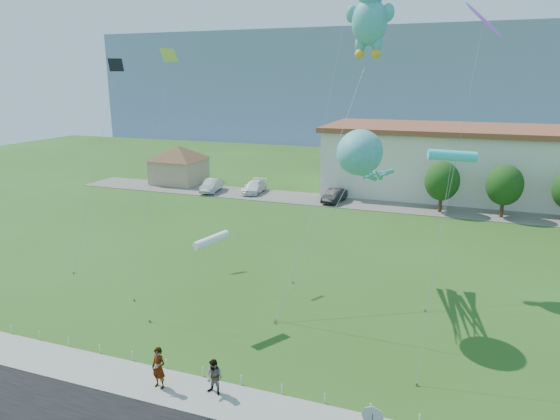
% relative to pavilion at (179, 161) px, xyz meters
% --- Properties ---
extents(ground, '(160.00, 160.00, 0.00)m').
position_rel_pavilion_xyz_m(ground, '(24.00, -38.00, -3.02)').
color(ground, '#284B15').
rests_on(ground, ground).
extents(sidewalk, '(80.00, 2.50, 0.10)m').
position_rel_pavilion_xyz_m(sidewalk, '(24.00, -40.75, -2.97)').
color(sidewalk, gray).
rests_on(sidewalk, ground).
extents(parking_strip, '(70.00, 6.00, 0.06)m').
position_rel_pavilion_xyz_m(parking_strip, '(24.00, -3.00, -2.99)').
color(parking_strip, '#59544C').
rests_on(parking_strip, ground).
extents(hill_ridge, '(160.00, 50.00, 25.00)m').
position_rel_pavilion_xyz_m(hill_ridge, '(24.00, 82.00, 9.48)').
color(hill_ridge, gray).
rests_on(hill_ridge, ground).
extents(pavilion, '(9.20, 9.20, 5.00)m').
position_rel_pavilion_xyz_m(pavilion, '(0.00, 0.00, 0.00)').
color(pavilion, tan).
rests_on(pavilion, ground).
extents(rope_fence, '(26.05, 0.05, 0.50)m').
position_rel_pavilion_xyz_m(rope_fence, '(24.00, -39.30, -2.77)').
color(rope_fence, white).
rests_on(rope_fence, ground).
extents(tree_near, '(3.60, 3.60, 5.47)m').
position_rel_pavilion_xyz_m(tree_near, '(34.00, -4.00, 0.36)').
color(tree_near, '#3F2B19').
rests_on(tree_near, ground).
extents(tree_mid, '(3.60, 3.60, 5.47)m').
position_rel_pavilion_xyz_m(tree_mid, '(40.00, -4.00, 0.36)').
color(tree_mid, '#3F2B19').
rests_on(tree_mid, ground).
extents(pedestrian_left, '(0.78, 0.57, 1.97)m').
position_rel_pavilion_xyz_m(pedestrian_left, '(23.64, -40.87, -1.94)').
color(pedestrian_left, gray).
rests_on(pedestrian_left, sidewalk).
extents(pedestrian_right, '(0.88, 0.73, 1.66)m').
position_rel_pavilion_xyz_m(pedestrian_right, '(26.24, -40.45, -2.09)').
color(pedestrian_right, gray).
rests_on(pedestrian_right, sidewalk).
extents(parked_car_silver, '(2.32, 4.94, 1.56)m').
position_rel_pavilion_xyz_m(parked_car_silver, '(6.79, -3.62, -2.18)').
color(parked_car_silver, '#A9A9AF').
rests_on(parked_car_silver, parking_strip).
extents(parked_car_white, '(2.40, 5.17, 1.46)m').
position_rel_pavilion_xyz_m(parked_car_white, '(11.98, -2.32, -2.23)').
color(parked_car_white, white).
rests_on(parked_car_white, parking_strip).
extents(parked_car_black, '(2.20, 4.68, 1.48)m').
position_rel_pavilion_xyz_m(parked_car_black, '(22.44, -3.54, -2.22)').
color(parked_car_black, black).
rests_on(parked_car_black, parking_strip).
extents(octopus_kite, '(5.37, 9.09, 11.04)m').
position_rel_pavilion_xyz_m(octopus_kite, '(30.35, -29.07, 6.02)').
color(octopus_kite, teal).
rests_on(octopus_kite, ground).
extents(teddy_bear_kite, '(4.34, 12.46, 20.32)m').
position_rel_pavilion_xyz_m(teddy_bear_kite, '(29.00, -21.83, 14.81)').
color(teddy_bear_kite, teal).
rests_on(teddy_bear_kite, ground).
extents(small_kite_white, '(3.82, 2.54, 5.44)m').
position_rel_pavilion_xyz_m(small_kite_white, '(22.93, -34.17, 1.95)').
color(small_kite_white, white).
rests_on(small_kite_white, ground).
extents(small_kite_cyan, '(0.90, 4.50, 10.70)m').
position_rel_pavilion_xyz_m(small_kite_cyan, '(35.25, -33.30, 7.16)').
color(small_kite_cyan, '#2ECDD3').
rests_on(small_kite_cyan, ground).
extents(small_kite_yellow, '(1.89, 8.27, 15.76)m').
position_rel_pavilion_xyz_m(small_kite_yellow, '(15.81, -26.89, 10.23)').
color(small_kite_yellow, '#B2D532').
rests_on(small_kite_yellow, ground).
extents(small_kite_purple, '(2.80, 8.19, 18.09)m').
position_rel_pavilion_xyz_m(small_kite_purple, '(36.21, -21.32, 13.96)').
color(small_kite_purple, '#AE35D4').
rests_on(small_kite_purple, ground).
extents(small_kite_black, '(1.29, 7.98, 15.20)m').
position_rel_pavilion_xyz_m(small_kite_black, '(9.54, -24.79, 9.79)').
color(small_kite_black, black).
rests_on(small_kite_black, ground).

